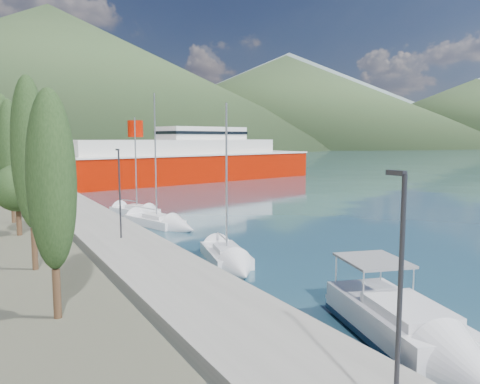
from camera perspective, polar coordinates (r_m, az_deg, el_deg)
ground at (r=137.97m, az=-22.24°, el=2.98°), size 1400.00×1400.00×0.00m
quay at (r=44.07m, az=-18.19°, el=-3.10°), size 5.00×88.00×0.80m
hills_far at (r=657.97m, az=-15.98°, el=12.47°), size 1480.00×900.00×180.00m
hills_near at (r=408.04m, az=-13.19°, el=12.31°), size 1010.00×520.00×115.00m
tree_row at (r=50.10m, az=-26.76°, el=3.87°), size 4.04×63.81×11.10m
lamp_posts at (r=32.25m, az=-14.32°, el=0.17°), size 0.15×47.61×6.06m
motor_cruiser at (r=17.96m, az=21.22°, el=-16.88°), size 5.23×9.68×3.43m
sailboat_near at (r=27.74m, az=-0.91°, el=-8.64°), size 3.88×7.62×10.51m
sailboat_mid at (r=40.06m, az=-8.71°, el=-3.94°), size 4.56×8.77×12.22m
sailboat_far at (r=46.12m, az=-11.38°, el=-2.61°), size 4.69×7.43×10.42m
ferry at (r=81.90m, az=-7.70°, el=3.58°), size 56.14×21.72×10.91m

